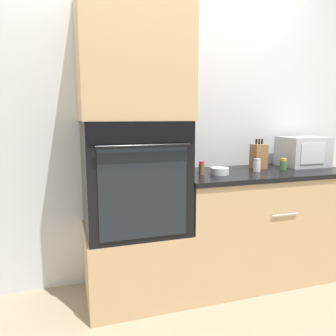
% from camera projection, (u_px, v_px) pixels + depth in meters
% --- Properties ---
extents(ground_plane, '(12.00, 12.00, 0.00)m').
position_uv_depth(ground_plane, '(195.00, 309.00, 2.27)').
color(ground_plane, gray).
extents(wall_back, '(8.00, 0.05, 2.50)m').
position_uv_depth(wall_back, '(168.00, 125.00, 2.67)').
color(wall_back, silver).
rests_on(wall_back, ground_plane).
extents(oven_cabinet_base, '(0.71, 0.60, 0.52)m').
position_uv_depth(oven_cabinet_base, '(135.00, 262.00, 2.41)').
color(oven_cabinet_base, tan).
rests_on(oven_cabinet_base, ground_plane).
extents(wall_oven, '(0.68, 0.64, 0.77)m').
position_uv_depth(wall_oven, '(134.00, 176.00, 2.30)').
color(wall_oven, black).
rests_on(wall_oven, oven_cabinet_base).
extents(oven_cabinet_upper, '(0.71, 0.60, 0.84)m').
position_uv_depth(oven_cabinet_upper, '(132.00, 57.00, 2.18)').
color(oven_cabinet_upper, tan).
rests_on(oven_cabinet_upper, wall_oven).
extents(counter_unit, '(1.40, 0.63, 0.89)m').
position_uv_depth(counter_unit, '(260.00, 224.00, 2.69)').
color(counter_unit, tan).
rests_on(counter_unit, ground_plane).
extents(microwave, '(0.38, 0.30, 0.25)m').
position_uv_depth(microwave, '(303.00, 152.00, 2.83)').
color(microwave, '#B2B5BA').
rests_on(microwave, counter_unit).
extents(knife_block, '(0.11, 0.11, 0.25)m').
position_uv_depth(knife_block, '(259.00, 156.00, 2.72)').
color(knife_block, olive).
rests_on(knife_block, counter_unit).
extents(bowl, '(0.14, 0.14, 0.05)m').
position_uv_depth(bowl, '(219.00, 171.00, 2.45)').
color(bowl, silver).
rests_on(bowl, counter_unit).
extents(condiment_jar_near, '(0.06, 0.06, 0.09)m').
position_uv_depth(condiment_jar_near, '(283.00, 164.00, 2.67)').
color(condiment_jar_near, '#427047').
rests_on(condiment_jar_near, counter_unit).
extents(condiment_jar_mid, '(0.04, 0.04, 0.10)m').
position_uv_depth(condiment_jar_mid, '(202.00, 168.00, 2.43)').
color(condiment_jar_mid, brown).
rests_on(condiment_jar_mid, counter_unit).
extents(condiment_jar_far, '(0.06, 0.06, 0.10)m').
position_uv_depth(condiment_jar_far, '(257.00, 165.00, 2.57)').
color(condiment_jar_far, silver).
rests_on(condiment_jar_far, counter_unit).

